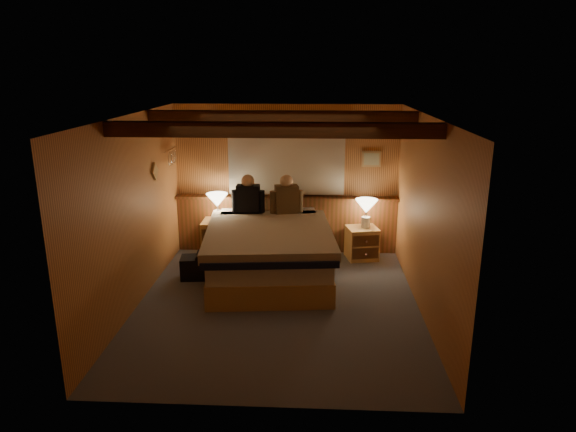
# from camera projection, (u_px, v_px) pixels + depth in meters

# --- Properties ---
(floor) EXTENTS (4.20, 4.20, 0.00)m
(floor) POSITION_uv_depth(u_px,v_px,m) (278.00, 304.00, 6.64)
(floor) COLOR #535962
(floor) RESTS_ON ground
(ceiling) EXTENTS (4.20, 4.20, 0.00)m
(ceiling) POSITION_uv_depth(u_px,v_px,m) (277.00, 116.00, 5.97)
(ceiling) COLOR #BB8346
(ceiling) RESTS_ON wall_back
(wall_back) EXTENTS (3.60, 0.00, 3.60)m
(wall_back) POSITION_uv_depth(u_px,v_px,m) (287.00, 179.00, 8.32)
(wall_back) COLOR #D8934D
(wall_back) RESTS_ON floor
(wall_left) EXTENTS (0.00, 4.20, 4.20)m
(wall_left) POSITION_uv_depth(u_px,v_px,m) (134.00, 213.00, 6.39)
(wall_left) COLOR #D8934D
(wall_left) RESTS_ON floor
(wall_right) EXTENTS (0.00, 4.20, 4.20)m
(wall_right) POSITION_uv_depth(u_px,v_px,m) (425.00, 217.00, 6.21)
(wall_right) COLOR #D8934D
(wall_right) RESTS_ON floor
(wall_front) EXTENTS (3.60, 0.00, 3.60)m
(wall_front) POSITION_uv_depth(u_px,v_px,m) (259.00, 284.00, 4.29)
(wall_front) COLOR #D8934D
(wall_front) RESTS_ON floor
(wainscot) EXTENTS (3.60, 0.23, 0.94)m
(wainscot) POSITION_uv_depth(u_px,v_px,m) (286.00, 223.00, 8.45)
(wainscot) COLOR brown
(wainscot) RESTS_ON wall_back
(curtain_window) EXTENTS (2.18, 0.09, 1.11)m
(curtain_window) POSITION_uv_depth(u_px,v_px,m) (286.00, 160.00, 8.16)
(curtain_window) COLOR #4C2813
(curtain_window) RESTS_ON wall_back
(ceiling_beams) EXTENTS (3.60, 1.65, 0.16)m
(ceiling_beams) POSITION_uv_depth(u_px,v_px,m) (278.00, 123.00, 6.14)
(ceiling_beams) COLOR #4C2813
(ceiling_beams) RESTS_ON ceiling
(coat_rail) EXTENTS (0.05, 0.55, 0.24)m
(coat_rail) POSITION_uv_depth(u_px,v_px,m) (172.00, 155.00, 7.77)
(coat_rail) COLOR white
(coat_rail) RESTS_ON wall_left
(framed_print) EXTENTS (0.30, 0.04, 0.25)m
(framed_print) POSITION_uv_depth(u_px,v_px,m) (371.00, 159.00, 8.13)
(framed_print) COLOR tan
(framed_print) RESTS_ON wall_back
(bed) EXTENTS (1.93, 2.40, 0.77)m
(bed) POSITION_uv_depth(u_px,v_px,m) (269.00, 252.00, 7.37)
(bed) COLOR tan
(bed) RESTS_ON floor
(nightstand_left) EXTENTS (0.54, 0.49, 0.59)m
(nightstand_left) POSITION_uv_depth(u_px,v_px,m) (220.00, 238.00, 8.27)
(nightstand_left) COLOR tan
(nightstand_left) RESTS_ON floor
(nightstand_right) EXTENTS (0.54, 0.51, 0.51)m
(nightstand_right) POSITION_uv_depth(u_px,v_px,m) (362.00, 243.00, 8.16)
(nightstand_right) COLOR tan
(nightstand_right) RESTS_ON floor
(lamp_left) EXTENTS (0.34, 0.34, 0.45)m
(lamp_left) POSITION_uv_depth(u_px,v_px,m) (217.00, 202.00, 8.10)
(lamp_left) COLOR silver
(lamp_left) RESTS_ON nightstand_left
(lamp_right) EXTENTS (0.35, 0.35, 0.46)m
(lamp_right) POSITION_uv_depth(u_px,v_px,m) (366.00, 208.00, 8.01)
(lamp_right) COLOR silver
(lamp_right) RESTS_ON nightstand_right
(person_left) EXTENTS (0.52, 0.21, 0.63)m
(person_left) POSITION_uv_depth(u_px,v_px,m) (248.00, 197.00, 7.97)
(person_left) COLOR black
(person_left) RESTS_ON bed
(person_right) EXTENTS (0.51, 0.27, 0.63)m
(person_right) POSITION_uv_depth(u_px,v_px,m) (287.00, 197.00, 7.94)
(person_right) COLOR #4D371F
(person_right) RESTS_ON bed
(duffel_bag) EXTENTS (0.57, 0.38, 0.38)m
(duffel_bag) POSITION_uv_depth(u_px,v_px,m) (200.00, 267.00, 7.43)
(duffel_bag) COLOR black
(duffel_bag) RESTS_ON floor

